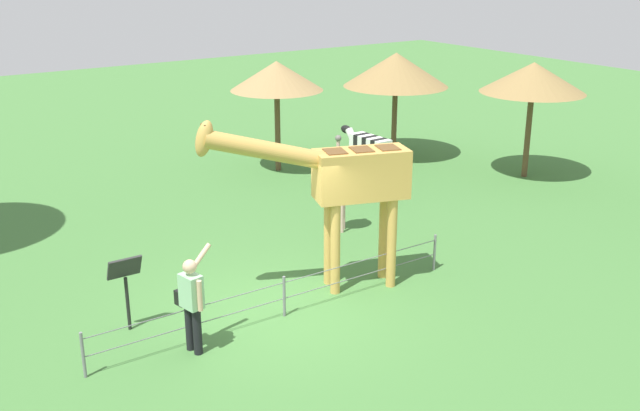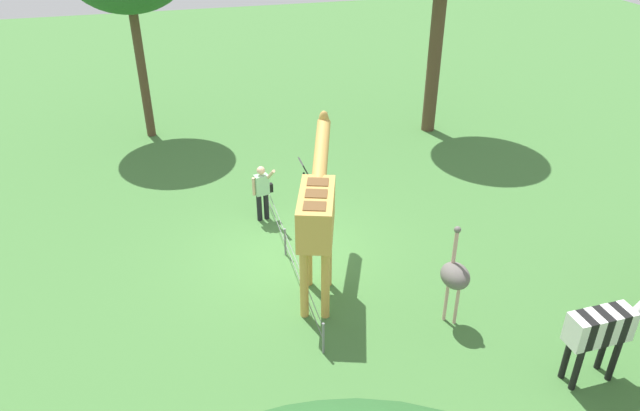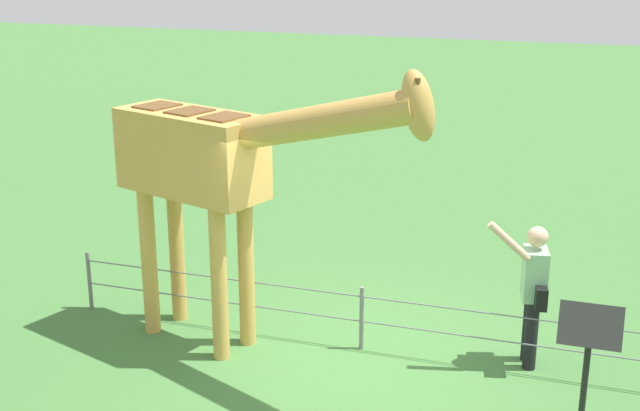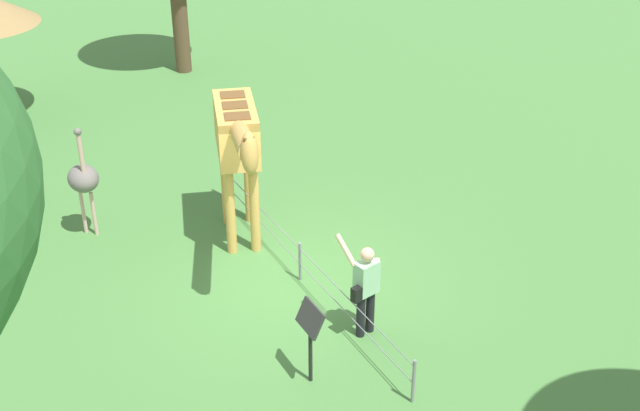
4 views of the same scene
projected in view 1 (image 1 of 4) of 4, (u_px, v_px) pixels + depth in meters
ground_plane at (279, 312)px, 13.14m from camera, size 60.00×60.00×0.00m
giraffe at (344, 180)px, 13.44m from camera, size 3.83×1.68×3.39m
visitor at (192, 300)px, 11.57m from camera, size 0.67×0.57×1.68m
zebra at (368, 151)px, 19.10m from camera, size 0.48×1.81×1.66m
ostrich at (343, 181)px, 16.55m from camera, size 0.70×0.56×2.25m
shade_hut_near at (277, 76)px, 20.69m from camera, size 2.61×2.61×3.14m
shade_hut_far at (533, 78)px, 20.08m from camera, size 2.85×2.85×3.20m
shade_hut_aside at (396, 70)px, 22.10m from camera, size 3.14×3.14×3.18m
info_sign at (125, 278)px, 12.23m from camera, size 0.56×0.21×1.32m
wire_fence at (284, 295)px, 12.86m from camera, size 7.05×0.05×0.75m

